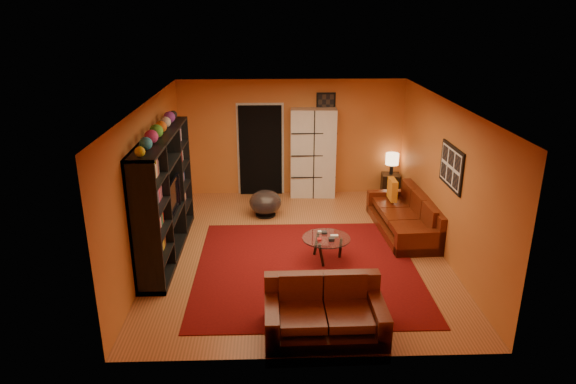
{
  "coord_description": "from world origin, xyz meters",
  "views": [
    {
      "loc": [
        -0.46,
        -8.21,
        4.04
      ],
      "look_at": [
        -0.18,
        0.1,
        1.05
      ],
      "focal_mm": 32.0,
      "sensor_mm": 36.0,
      "label": 1
    }
  ],
  "objects_px": {
    "storage_cabinet": "(313,153)",
    "side_table": "(390,185)",
    "tv": "(168,198)",
    "sofa": "(408,217)",
    "coffee_table": "(326,240)",
    "loveseat": "(324,311)",
    "bowl_chair": "(265,202)",
    "entertainment_unit": "(165,196)",
    "table_lamp": "(392,160)"
  },
  "relations": [
    {
      "from": "loveseat",
      "to": "bowl_chair",
      "type": "distance_m",
      "value": 4.1
    },
    {
      "from": "sofa",
      "to": "coffee_table",
      "type": "distance_m",
      "value": 2.04
    },
    {
      "from": "storage_cabinet",
      "to": "side_table",
      "type": "relative_size",
      "value": 3.98
    },
    {
      "from": "coffee_table",
      "to": "side_table",
      "type": "distance_m",
      "value": 3.64
    },
    {
      "from": "tv",
      "to": "loveseat",
      "type": "distance_m",
      "value": 3.51
    },
    {
      "from": "table_lamp",
      "to": "coffee_table",
      "type": "bearing_deg",
      "value": -119.66
    },
    {
      "from": "sofa",
      "to": "table_lamp",
      "type": "xyz_separation_m",
      "value": [
        0.11,
        2.02,
        0.56
      ]
    },
    {
      "from": "bowl_chair",
      "to": "table_lamp",
      "type": "height_order",
      "value": "table_lamp"
    },
    {
      "from": "tv",
      "to": "side_table",
      "type": "height_order",
      "value": "tv"
    },
    {
      "from": "table_lamp",
      "to": "loveseat",
      "type": "bearing_deg",
      "value": -111.5
    },
    {
      "from": "table_lamp",
      "to": "entertainment_unit",
      "type": "bearing_deg",
      "value": -148.69
    },
    {
      "from": "table_lamp",
      "to": "storage_cabinet",
      "type": "bearing_deg",
      "value": 178.39
    },
    {
      "from": "sofa",
      "to": "bowl_chair",
      "type": "relative_size",
      "value": 3.46
    },
    {
      "from": "tv",
      "to": "table_lamp",
      "type": "relative_size",
      "value": 2.07
    },
    {
      "from": "table_lamp",
      "to": "tv",
      "type": "bearing_deg",
      "value": -148.48
    },
    {
      "from": "storage_cabinet",
      "to": "bowl_chair",
      "type": "height_order",
      "value": "storage_cabinet"
    },
    {
      "from": "sofa",
      "to": "storage_cabinet",
      "type": "relative_size",
      "value": 1.14
    },
    {
      "from": "table_lamp",
      "to": "bowl_chair",
      "type": "bearing_deg",
      "value": -157.99
    },
    {
      "from": "loveseat",
      "to": "table_lamp",
      "type": "xyz_separation_m",
      "value": [
        2.03,
        5.16,
        0.56
      ]
    },
    {
      "from": "sofa",
      "to": "storage_cabinet",
      "type": "xyz_separation_m",
      "value": [
        -1.67,
        2.07,
        0.71
      ]
    },
    {
      "from": "tv",
      "to": "bowl_chair",
      "type": "bearing_deg",
      "value": -45.69
    },
    {
      "from": "coffee_table",
      "to": "storage_cabinet",
      "type": "height_order",
      "value": "storage_cabinet"
    },
    {
      "from": "loveseat",
      "to": "side_table",
      "type": "xyz_separation_m",
      "value": [
        2.03,
        5.16,
        -0.03
      ]
    },
    {
      "from": "side_table",
      "to": "table_lamp",
      "type": "bearing_deg",
      "value": 45.0
    },
    {
      "from": "coffee_table",
      "to": "table_lamp",
      "type": "distance_m",
      "value": 3.67
    },
    {
      "from": "coffee_table",
      "to": "bowl_chair",
      "type": "distance_m",
      "value": 2.27
    },
    {
      "from": "tv",
      "to": "side_table",
      "type": "distance_m",
      "value": 5.3
    },
    {
      "from": "sofa",
      "to": "loveseat",
      "type": "xyz_separation_m",
      "value": [
        -1.93,
        -3.15,
        -0.0
      ]
    },
    {
      "from": "tv",
      "to": "sofa",
      "type": "bearing_deg",
      "value": -80.56
    },
    {
      "from": "entertainment_unit",
      "to": "coffee_table",
      "type": "relative_size",
      "value": 3.7
    },
    {
      "from": "entertainment_unit",
      "to": "coffee_table",
      "type": "bearing_deg",
      "value": -8.59
    },
    {
      "from": "storage_cabinet",
      "to": "loveseat",
      "type": "bearing_deg",
      "value": -90.0
    },
    {
      "from": "tv",
      "to": "storage_cabinet",
      "type": "bearing_deg",
      "value": -44.01
    },
    {
      "from": "side_table",
      "to": "sofa",
      "type": "bearing_deg",
      "value": -93.07
    },
    {
      "from": "tv",
      "to": "storage_cabinet",
      "type": "xyz_separation_m",
      "value": [
        2.7,
        2.79,
        -0.01
      ]
    },
    {
      "from": "side_table",
      "to": "table_lamp",
      "type": "distance_m",
      "value": 0.59
    },
    {
      "from": "loveseat",
      "to": "sofa",
      "type": "bearing_deg",
      "value": -32.32
    },
    {
      "from": "entertainment_unit",
      "to": "storage_cabinet",
      "type": "relative_size",
      "value": 1.51
    },
    {
      "from": "tv",
      "to": "side_table",
      "type": "bearing_deg",
      "value": -58.48
    },
    {
      "from": "storage_cabinet",
      "to": "bowl_chair",
      "type": "xyz_separation_m",
      "value": [
        -1.06,
        -1.2,
        -0.71
      ]
    },
    {
      "from": "tv",
      "to": "side_table",
      "type": "xyz_separation_m",
      "value": [
        4.47,
        2.74,
        -0.76
      ]
    },
    {
      "from": "sofa",
      "to": "coffee_table",
      "type": "relative_size",
      "value": 2.81
    },
    {
      "from": "tv",
      "to": "table_lamp",
      "type": "xyz_separation_m",
      "value": [
        4.47,
        2.74,
        -0.17
      ]
    },
    {
      "from": "tv",
      "to": "coffee_table",
      "type": "relative_size",
      "value": 1.24
    },
    {
      "from": "entertainment_unit",
      "to": "side_table",
      "type": "relative_size",
      "value": 6.0
    },
    {
      "from": "coffee_table",
      "to": "storage_cabinet",
      "type": "bearing_deg",
      "value": 89.54
    },
    {
      "from": "storage_cabinet",
      "to": "side_table",
      "type": "height_order",
      "value": "storage_cabinet"
    },
    {
      "from": "sofa",
      "to": "coffee_table",
      "type": "bearing_deg",
      "value": -149.0
    },
    {
      "from": "storage_cabinet",
      "to": "side_table",
      "type": "distance_m",
      "value": 1.92
    },
    {
      "from": "loveseat",
      "to": "side_table",
      "type": "bearing_deg",
      "value": -22.36
    }
  ]
}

